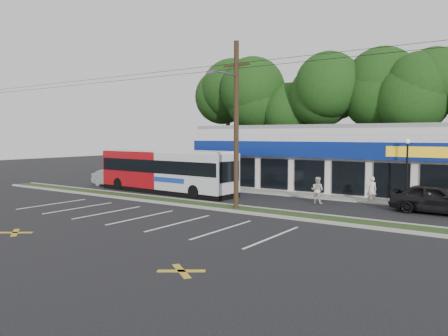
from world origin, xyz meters
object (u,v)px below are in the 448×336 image
at_px(pedestrian_b, 317,190).
at_px(pedestrian_a, 372,190).
at_px(lamp_post, 407,164).
at_px(metrobus, 166,170).
at_px(car_dark, 436,199).
at_px(car_silver, 114,178).
at_px(utility_pole, 233,120).
at_px(car_blue, 126,177).

bearing_deg(pedestrian_b, pedestrian_a, -143.79).
height_order(lamp_post, pedestrian_a, lamp_post).
distance_m(metrobus, car_dark, 19.07).
relative_size(car_silver, pedestrian_b, 2.59).
xyz_separation_m(car_silver, pedestrian_b, (18.17, 1.27, 0.13)).
bearing_deg(car_dark, pedestrian_b, 96.39).
height_order(car_dark, pedestrian_b, pedestrian_b).
height_order(utility_pole, car_blue, utility_pole).
relative_size(utility_pole, pedestrian_a, 28.17).
bearing_deg(lamp_post, pedestrian_a, -160.86).
bearing_deg(car_blue, pedestrian_b, -87.04).
bearing_deg(metrobus, car_dark, 8.53).
bearing_deg(pedestrian_a, metrobus, -12.61).
bearing_deg(metrobus, pedestrian_b, 10.11).
relative_size(metrobus, car_blue, 3.04).
distance_m(car_silver, pedestrian_a, 21.35).
bearing_deg(pedestrian_b, car_silver, 4.35).
relative_size(car_blue, pedestrian_a, 2.32).
distance_m(utility_pole, pedestrian_a, 10.49).
xyz_separation_m(lamp_post, metrobus, (-16.80, -4.30, -0.91)).
relative_size(utility_pole, metrobus, 4.00).
distance_m(car_silver, pedestrian_b, 18.22).
distance_m(car_blue, pedestrian_b, 19.12).
height_order(utility_pole, pedestrian_a, utility_pole).
bearing_deg(car_blue, car_silver, -152.12).
bearing_deg(car_silver, pedestrian_b, -81.66).
bearing_deg(utility_pole, lamp_post, 43.95).
xyz_separation_m(metrobus, pedestrian_a, (14.80, 3.61, -0.88)).
height_order(car_dark, car_blue, car_dark).
relative_size(utility_pole, car_dark, 10.03).
relative_size(metrobus, pedestrian_b, 7.10).
bearing_deg(car_silver, car_dark, -81.96).
height_order(utility_pole, car_dark, utility_pole).
bearing_deg(car_dark, car_silver, 97.16).
bearing_deg(pedestrian_a, car_blue, -23.43).
bearing_deg(utility_pole, pedestrian_b, 57.31).
relative_size(metrobus, car_silver, 2.75).
distance_m(pedestrian_a, pedestrian_b, 3.59).
distance_m(lamp_post, car_dark, 3.73).
bearing_deg(pedestrian_a, car_dark, 130.93).
xyz_separation_m(metrobus, car_blue, (-7.20, 2.50, -1.17)).
bearing_deg(car_blue, utility_pole, -105.03).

